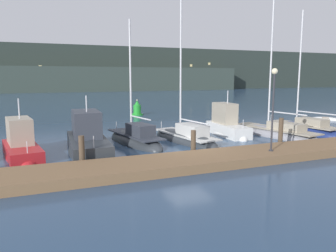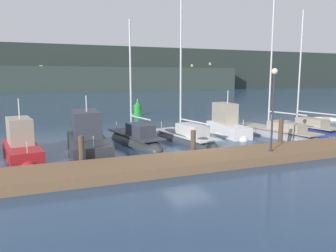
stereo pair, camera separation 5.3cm
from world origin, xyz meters
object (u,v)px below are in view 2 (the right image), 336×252
motorboat_berth_3 (88,145)px  rowboat_adrift (326,120)px  sailboat_berth_8 (303,131)px  dock_lamppost (273,97)px  motorboat_berth_6 (227,130)px  channel_buoy (138,109)px  motorboat_berth_2 (22,150)px  sailboat_berth_4 (135,142)px  sailboat_berth_7 (276,135)px  sailboat_berth_5 (185,139)px

motorboat_berth_3 → rowboat_adrift: motorboat_berth_3 is taller
sailboat_berth_8 → dock_lamppost: (-8.09, -6.09, 3.24)m
motorboat_berth_6 → rowboat_adrift: 14.90m
motorboat_berth_3 → channel_buoy: 18.70m
motorboat_berth_2 → rowboat_adrift: (28.52, 5.45, -0.34)m
dock_lamppost → rowboat_adrift: size_ratio=1.33×
motorboat_berth_3 → sailboat_berth_4: size_ratio=0.76×
sailboat_berth_4 → motorboat_berth_2: bearing=-171.6°
motorboat_berth_2 → sailboat_berth_7: 17.33m
sailboat_berth_5 → motorboat_berth_6: size_ratio=2.15×
sailboat_berth_4 → motorboat_berth_6: bearing=3.4°
sailboat_berth_7 → rowboat_adrift: (11.20, 5.70, -0.11)m
motorboat_berth_6 → channel_buoy: motorboat_berth_6 is taller
motorboat_berth_2 → motorboat_berth_6: motorboat_berth_6 is taller
sailboat_berth_5 → sailboat_berth_7: 7.06m
motorboat_berth_3 → rowboat_adrift: (24.94, 5.71, -0.41)m
motorboat_berth_2 → sailboat_berth_4: 6.94m
sailboat_berth_5 → sailboat_berth_7: (7.01, -0.84, -0.01)m
motorboat_berth_2 → sailboat_berth_4: size_ratio=0.62×
motorboat_berth_2 → motorboat_berth_6: size_ratio=1.08×
motorboat_berth_3 → channel_buoy: size_ratio=3.71×
rowboat_adrift → motorboat_berth_6: bearing=-164.4°
rowboat_adrift → motorboat_berth_2: bearing=-169.2°
motorboat_berth_2 → sailboat_berth_5: bearing=3.3°
sailboat_berth_4 → dock_lamppost: (5.59, -6.72, 3.23)m
motorboat_berth_6 → dock_lamppost: bearing=-103.5°
motorboat_berth_2 → sailboat_berth_7: bearing=-0.8°
sailboat_berth_4 → dock_lamppost: sailboat_berth_4 is taller
sailboat_berth_5 → sailboat_berth_7: size_ratio=0.93×
motorboat_berth_6 → dock_lamppost: size_ratio=1.17×
sailboat_berth_5 → motorboat_berth_3: bearing=-172.8°
motorboat_berth_3 → motorboat_berth_6: motorboat_berth_6 is taller
motorboat_berth_2 → channel_buoy: (11.61, 16.62, 0.31)m
motorboat_berth_2 → dock_lamppost: (12.45, -5.71, 3.00)m
sailboat_berth_7 → sailboat_berth_8: bearing=11.2°
motorboat_berth_6 → channel_buoy: 15.39m
sailboat_berth_4 → sailboat_berth_7: 10.54m
motorboat_berth_3 → sailboat_berth_7: (13.73, 0.02, -0.29)m
sailboat_berth_7 → channel_buoy: sailboat_berth_7 is taller
sailboat_berth_8 → channel_buoy: sailboat_berth_8 is taller
sailboat_berth_4 → sailboat_berth_5: sailboat_berth_5 is taller
motorboat_berth_3 → motorboat_berth_6: (10.59, 1.72, 0.01)m
sailboat_berth_5 → motorboat_berth_6: 3.97m
motorboat_berth_3 → dock_lamppost: size_ratio=1.53×
motorboat_berth_2 → rowboat_adrift: 29.04m
motorboat_berth_3 → sailboat_berth_7: 13.74m
motorboat_berth_6 → sailboat_berth_5: bearing=-167.4°
motorboat_berth_2 → rowboat_adrift: size_ratio=1.69×
dock_lamppost → motorboat_berth_6: bearing=76.5°
motorboat_berth_6 → dock_lamppost: dock_lamppost is taller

